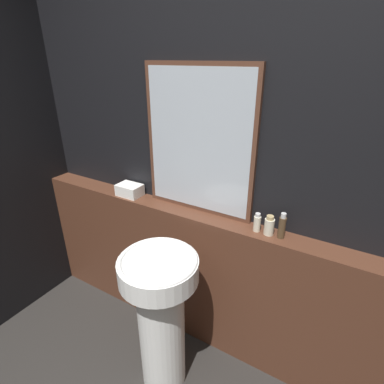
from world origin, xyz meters
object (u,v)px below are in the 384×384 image
shampoo_bottle (257,223)px  mirror (198,143)px  towel_stack (130,190)px  conditioner_bottle (269,226)px  pedestal_sink (161,313)px  lotion_bottle (282,227)px

shampoo_bottle → mirror: bearing=171.8°
mirror → shampoo_bottle: (0.42, -0.06, -0.39)m
towel_stack → conditioner_bottle: conditioner_bottle is taller
pedestal_sink → mirror: 1.02m
mirror → conditioner_bottle: mirror is taller
towel_stack → conditioner_bottle: size_ratio=1.51×
towel_stack → mirror: bearing=6.6°
mirror → pedestal_sink: bearing=-85.6°
mirror → lotion_bottle: (0.56, -0.06, -0.37)m
conditioner_bottle → shampoo_bottle: bearing=180.0°
pedestal_sink → mirror: bearing=94.4°
lotion_bottle → mirror: bearing=173.8°
conditioner_bottle → pedestal_sink: bearing=-136.0°
shampoo_bottle → lotion_bottle: bearing=-0.0°
pedestal_sink → lotion_bottle: 0.85m
towel_stack → pedestal_sink: bearing=-37.7°
lotion_bottle → pedestal_sink: bearing=-140.1°
lotion_bottle → shampoo_bottle: bearing=180.0°
towel_stack → conditioner_bottle: bearing=-0.0°
pedestal_sink → conditioner_bottle: 0.80m
shampoo_bottle → lotion_bottle: size_ratio=0.74×
pedestal_sink → shampoo_bottle: bearing=48.8°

